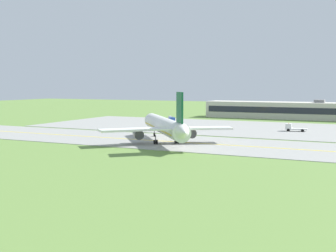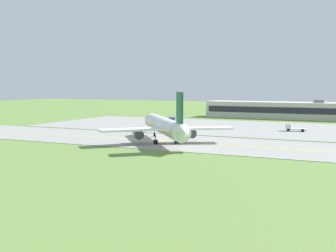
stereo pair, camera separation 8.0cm
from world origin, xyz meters
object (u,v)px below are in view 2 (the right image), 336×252
at_px(service_truck_pushback, 174,126).
at_px(service_truck_baggage, 171,119).
at_px(airplane_lead, 165,126).
at_px(service_truck_fuel, 293,128).

bearing_deg(service_truck_pushback, service_truck_baggage, 116.54).
bearing_deg(service_truck_pushback, airplane_lead, -69.71).
bearing_deg(service_truck_fuel, service_truck_baggage, 168.47).
bearing_deg(service_truck_baggage, airplane_lead, -66.65).
bearing_deg(airplane_lead, service_truck_baggage, 113.35).
height_order(airplane_lead, service_truck_fuel, airplane_lead).
bearing_deg(airplane_lead, service_truck_fuel, 60.06).
bearing_deg(service_truck_pushback, service_truck_fuel, 23.85).
bearing_deg(service_truck_fuel, service_truck_pushback, -156.15).
height_order(service_truck_baggage, service_truck_fuel, service_truck_baggage).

